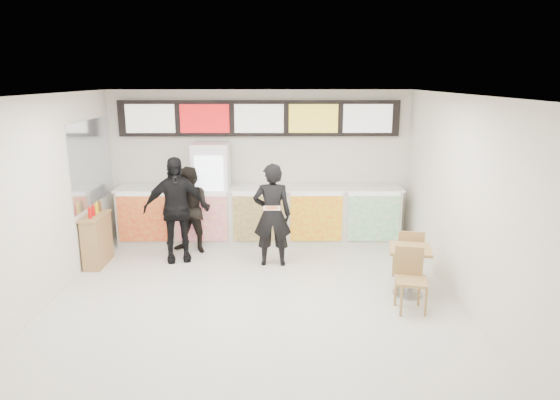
{
  "coord_description": "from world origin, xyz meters",
  "views": [
    {
      "loc": [
        0.35,
        -6.45,
        3.22
      ],
      "look_at": [
        0.4,
        1.2,
        1.34
      ],
      "focal_mm": 32.0,
      "sensor_mm": 36.0,
      "label": 1
    }
  ],
  "objects_px": {
    "customer_main": "(272,215)",
    "customer_left": "(192,210)",
    "customer_mid": "(175,209)",
    "drinks_fridge": "(212,194)",
    "condiment_ledge": "(97,239)",
    "service_counter": "(260,215)",
    "cafe_table": "(409,262)"
  },
  "relations": [
    {
      "from": "customer_main",
      "to": "customer_left",
      "type": "relative_size",
      "value": 1.11
    },
    {
      "from": "customer_left",
      "to": "customer_mid",
      "type": "bearing_deg",
      "value": -99.54
    },
    {
      "from": "drinks_fridge",
      "to": "condiment_ledge",
      "type": "bearing_deg",
      "value": -147.5
    },
    {
      "from": "service_counter",
      "to": "condiment_ledge",
      "type": "bearing_deg",
      "value": -157.21
    },
    {
      "from": "cafe_table",
      "to": "condiment_ledge",
      "type": "bearing_deg",
      "value": 176.88
    },
    {
      "from": "drinks_fridge",
      "to": "customer_main",
      "type": "distance_m",
      "value": 1.72
    },
    {
      "from": "cafe_table",
      "to": "condiment_ledge",
      "type": "xyz_separation_m",
      "value": [
        -5.16,
        1.32,
        -0.06
      ]
    },
    {
      "from": "service_counter",
      "to": "customer_mid",
      "type": "xyz_separation_m",
      "value": [
        -1.46,
        -0.97,
        0.38
      ]
    },
    {
      "from": "customer_left",
      "to": "cafe_table",
      "type": "distance_m",
      "value": 4.1
    },
    {
      "from": "service_counter",
      "to": "cafe_table",
      "type": "bearing_deg",
      "value": -46.89
    },
    {
      "from": "service_counter",
      "to": "customer_mid",
      "type": "bearing_deg",
      "value": -146.35
    },
    {
      "from": "customer_mid",
      "to": "customer_main",
      "type": "bearing_deg",
      "value": -22.57
    },
    {
      "from": "customer_left",
      "to": "service_counter",
      "type": "bearing_deg",
      "value": 40.1
    },
    {
      "from": "service_counter",
      "to": "cafe_table",
      "type": "relative_size",
      "value": 3.51
    },
    {
      "from": "customer_left",
      "to": "customer_mid",
      "type": "xyz_separation_m",
      "value": [
        -0.21,
        -0.43,
        0.13
      ]
    },
    {
      "from": "customer_mid",
      "to": "service_counter",
      "type": "bearing_deg",
      "value": 19.01
    },
    {
      "from": "drinks_fridge",
      "to": "customer_mid",
      "type": "distance_m",
      "value": 1.12
    },
    {
      "from": "service_counter",
      "to": "drinks_fridge",
      "type": "bearing_deg",
      "value": 179.01
    },
    {
      "from": "customer_mid",
      "to": "cafe_table",
      "type": "distance_m",
      "value": 4.12
    },
    {
      "from": "drinks_fridge",
      "to": "cafe_table",
      "type": "xyz_separation_m",
      "value": [
        3.28,
        -2.52,
        -0.48
      ]
    },
    {
      "from": "customer_left",
      "to": "customer_mid",
      "type": "relative_size",
      "value": 0.86
    },
    {
      "from": "customer_left",
      "to": "cafe_table",
      "type": "height_order",
      "value": "customer_left"
    },
    {
      "from": "customer_main",
      "to": "cafe_table",
      "type": "distance_m",
      "value": 2.48
    },
    {
      "from": "condiment_ledge",
      "to": "customer_main",
      "type": "bearing_deg",
      "value": -0.52
    },
    {
      "from": "service_counter",
      "to": "customer_mid",
      "type": "distance_m",
      "value": 1.79
    },
    {
      "from": "drinks_fridge",
      "to": "customer_mid",
      "type": "height_order",
      "value": "drinks_fridge"
    },
    {
      "from": "customer_left",
      "to": "cafe_table",
      "type": "xyz_separation_m",
      "value": [
        3.59,
        -1.96,
        -0.29
      ]
    },
    {
      "from": "cafe_table",
      "to": "service_counter",
      "type": "bearing_deg",
      "value": 144.3
    },
    {
      "from": "cafe_table",
      "to": "customer_left",
      "type": "bearing_deg",
      "value": 162.58
    },
    {
      "from": "service_counter",
      "to": "customer_left",
      "type": "bearing_deg",
      "value": -156.54
    },
    {
      "from": "customer_main",
      "to": "condiment_ledge",
      "type": "height_order",
      "value": "customer_main"
    },
    {
      "from": "customer_mid",
      "to": "cafe_table",
      "type": "xyz_separation_m",
      "value": [
        3.8,
        -1.53,
        -0.42
      ]
    }
  ]
}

